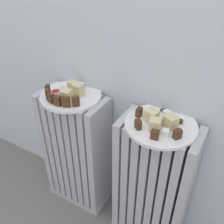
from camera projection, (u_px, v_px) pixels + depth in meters
The scene contains 33 objects.
radiator_left at pixel (77, 152), 1.23m from camera, with size 0.31×0.16×0.62m.
radiator_right at pixel (152, 185), 1.07m from camera, with size 0.31×0.16×0.62m.
plate_left at pixel (71, 96), 1.05m from camera, with size 0.26×0.26×0.01m, color white.
plate_right at pixel (161, 125), 0.88m from camera, with size 0.26×0.26×0.01m, color white.
dark_cake_slice_left_0 at pixel (48, 90), 1.03m from camera, with size 0.03×0.02×0.04m, color #472B19.
dark_cake_slice_left_1 at pixel (47, 94), 1.00m from camera, with size 0.03×0.02×0.04m, color #472B19.
dark_cake_slice_left_2 at pixel (51, 98), 0.98m from camera, with size 0.03×0.02×0.04m, color #472B19.
dark_cake_slice_left_3 at pixel (57, 101), 0.96m from camera, with size 0.03×0.02×0.04m, color #472B19.
dark_cake_slice_left_4 at pixel (66, 102), 0.96m from camera, with size 0.03×0.02×0.04m, color #472B19.
dark_cake_slice_left_5 at pixel (76, 101), 0.96m from camera, with size 0.03×0.02×0.04m, color #472B19.
marble_cake_slice_left_0 at pixel (73, 87), 1.05m from camera, with size 0.04×0.03×0.05m, color beige.
marble_cake_slice_left_1 at pixel (78, 90), 1.02m from camera, with size 0.04×0.04×0.05m, color beige.
marble_cake_slice_left_2 at pixel (66, 96), 0.99m from camera, with size 0.04×0.04×0.05m, color beige.
turkish_delight_left_0 at pixel (67, 93), 1.03m from camera, with size 0.02×0.02×0.02m, color white.
turkish_delight_left_1 at pixel (81, 86), 1.08m from camera, with size 0.03×0.03×0.03m, color white.
medjool_date_left_0 at pixel (76, 84), 1.10m from camera, with size 0.03×0.02×0.02m, color #4C2814.
medjool_date_left_1 at pixel (63, 92), 1.05m from camera, with size 0.03×0.02×0.01m, color #4C2814.
jam_bowl_left at pixel (56, 93), 1.03m from camera, with size 0.04×0.04×0.02m.
dark_cake_slice_right_0 at pixel (139, 112), 0.91m from camera, with size 0.03×0.02×0.03m, color #472B19.
dark_cake_slice_right_1 at pixel (138, 124), 0.85m from camera, with size 0.03×0.02×0.03m, color #472B19.
dark_cake_slice_right_2 at pixel (155, 135), 0.80m from camera, with size 0.03×0.02×0.03m, color #472B19.
dark_cake_slice_right_3 at pixel (177, 134), 0.81m from camera, with size 0.03×0.02×0.03m, color #472B19.
marble_cake_slice_right_0 at pixel (152, 116), 0.88m from camera, with size 0.04×0.04×0.04m, color beige.
marble_cake_slice_right_1 at pixel (171, 122), 0.85m from camera, with size 0.04×0.04×0.04m, color beige.
marble_cake_slice_right_2 at pixel (155, 125), 0.84m from camera, with size 0.04×0.04×0.04m, color beige.
turkish_delight_right_0 at pixel (162, 119), 0.88m from camera, with size 0.02×0.02×0.02m, color white.
turkish_delight_right_1 at pixel (167, 114), 0.91m from camera, with size 0.02×0.02×0.02m, color white.
turkish_delight_right_2 at pixel (165, 132), 0.82m from camera, with size 0.02×0.02×0.02m, color white.
medjool_date_right_0 at pixel (150, 110), 0.93m from camera, with size 0.03×0.02×0.02m, color #4C2814.
medjool_date_right_1 at pixel (178, 131), 0.83m from camera, with size 0.03×0.02×0.01m, color #4C2814.
medjool_date_right_2 at pixel (180, 121), 0.88m from camera, with size 0.02×0.02×0.02m, color #4C2814.
medjool_date_right_3 at pixel (164, 110), 0.93m from camera, with size 0.03×0.01×0.01m, color #4C2814.
fork at pixel (59, 91), 1.07m from camera, with size 0.02×0.10×0.00m.
Camera 1 is at (0.40, -0.41, 1.17)m, focal length 40.41 mm.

